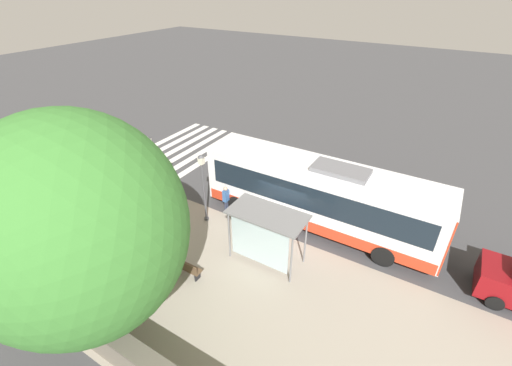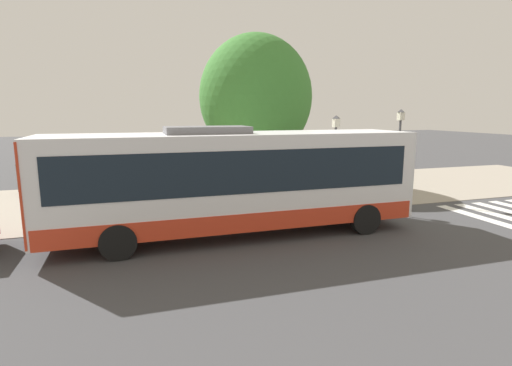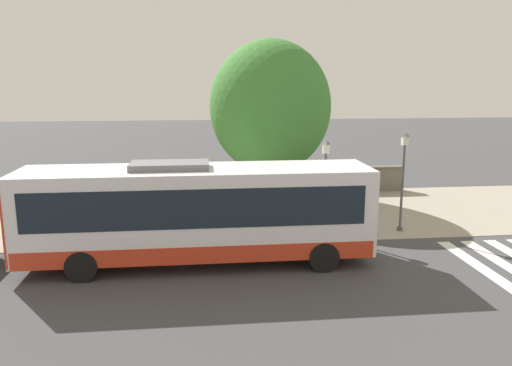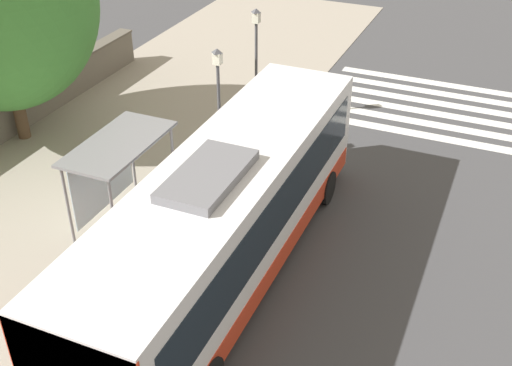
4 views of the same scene
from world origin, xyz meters
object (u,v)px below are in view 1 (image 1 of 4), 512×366
bench (185,267)px  shade_tree (79,228)px  pedestrian (226,198)px  street_lamp_near (152,165)px  bus_shelter (265,224)px  bus (320,194)px  street_lamp_far (203,183)px

bench → shade_tree: shade_tree is taller
shade_tree → bench: bearing=-6.1°
pedestrian → street_lamp_near: bearing=107.5°
bus_shelter → pedestrian: bearing=59.4°
bus → street_lamp_far: (-2.69, 5.08, 0.46)m
bus_shelter → street_lamp_near: bearing=82.9°
street_lamp_far → shade_tree: size_ratio=0.46×
bus → pedestrian: size_ratio=7.04×
bus_shelter → bus: bearing=-14.1°
bench → pedestrian: bearing=13.5°
bus_shelter → street_lamp_near: 7.48m
bus → bench: (-6.22, 3.43, -1.36)m
pedestrian → bench: (-4.59, -1.11, -0.50)m
bus → street_lamp_far: street_lamp_far is taller
bench → shade_tree: size_ratio=0.18×
bus_shelter → street_lamp_near: (0.92, 7.42, 0.32)m
bus → bus_shelter: 3.88m
street_lamp_near → bench: bearing=-124.5°
bus → bus_shelter: bearing=165.9°
street_lamp_far → bench: bearing=-155.0°
bench → street_lamp_near: street_lamp_near is taller
bus_shelter → bench: bearing=134.7°
bench → shade_tree: 5.54m
bench → street_lamp_far: size_ratio=0.39×
pedestrian → bench: 4.75m
bus → pedestrian: (-1.62, 4.54, -0.86)m
bus_shelter → street_lamp_far: 4.27m
pedestrian → street_lamp_near: 4.27m
bus → bus_shelter: size_ratio=3.51×
bus_shelter → shade_tree: bearing=154.2°
pedestrian → street_lamp_far: (-1.06, 0.54, 1.32)m
street_lamp_near → street_lamp_far: (0.14, -3.28, -0.15)m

